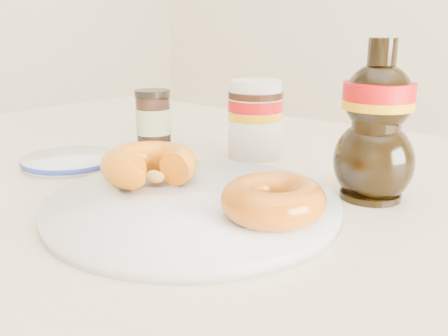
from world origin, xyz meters
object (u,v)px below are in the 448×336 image
Objects in this scene: nutella_jar at (255,116)px; dark_jar at (153,119)px; donut_bitten at (149,165)px; donut_whole at (273,200)px; syrup_bottle at (376,121)px; blue_rim_saucer at (70,160)px; plate at (193,205)px; dining_table at (237,260)px.

nutella_jar reaches higher than dark_jar.
donut_bitten is 1.13× the size of donut_whole.
donut_whole is at bearing -101.71° from syrup_bottle.
donut_bitten reaches higher than blue_rim_saucer.
blue_rim_saucer is at bearing 174.37° from plate.
dining_table is 12.96× the size of nutella_jar.
dining_table is 8.26× the size of syrup_bottle.
blue_rim_saucer is (-0.00, -0.15, -0.04)m from dark_jar.
nutella_jar reaches higher than donut_whole.
dining_table is 0.16m from donut_whole.
syrup_bottle is 1.34× the size of blue_rim_saucer.
donut_bitten is at bearing 170.06° from plate.
plate is (0.00, -0.07, 0.09)m from dining_table.
donut_bitten is at bearing -144.76° from syrup_bottle.
nutella_jar is 0.85× the size of blue_rim_saucer.
dining_table is 16.23× the size of dark_jar.
syrup_bottle is at bearing 78.29° from donut_whole.
nutella_jar is at bearing 162.22° from syrup_bottle.
nutella_jar is 0.17m from dark_jar.
dining_table is 0.26m from blue_rim_saucer.
dark_jar is at bearing 144.13° from plate.
dark_jar is at bearing 88.30° from blue_rim_saucer.
dining_table is 0.22m from syrup_bottle.
syrup_bottle is (0.03, 0.15, 0.05)m from donut_whole.
syrup_bottle reaches higher than dining_table.
nutella_jar is at bearing 79.37° from donut_bitten.
dining_table is 4.76× the size of plate.
donut_bitten is at bearing -3.63° from blue_rim_saucer.
syrup_bottle reaches higher than donut_bitten.
dining_table is 13.16× the size of donut_bitten.
dark_jar is (-0.24, 0.10, 0.13)m from dining_table.
nutella_jar is at bearing 118.83° from dining_table.
donut_whole is 0.56× the size of syrup_bottle.
donut_bitten is 0.17m from blue_rim_saucer.
dining_table is at bearing 143.96° from donut_whole.
donut_bitten is 0.17m from donut_whole.
donut_bitten is 0.98× the size of nutella_jar.
syrup_bottle is 1.97× the size of dark_jar.
dining_table is at bearing -22.48° from dark_jar.
plate is 3.11× the size of donut_whole.
nutella_jar is (-0.08, 0.22, 0.05)m from plate.
donut_whole is 0.75× the size of blue_rim_saucer.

